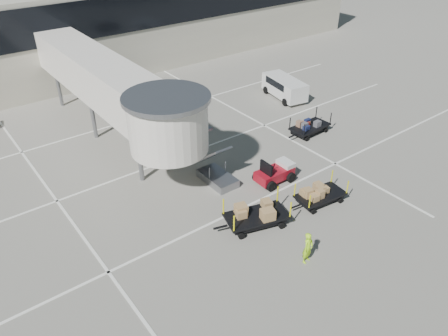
{
  "coord_description": "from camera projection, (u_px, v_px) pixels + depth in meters",
  "views": [
    {
      "loc": [
        -14.53,
        -12.98,
        15.11
      ],
      "look_at": [
        -2.04,
        3.51,
        2.0
      ],
      "focal_mm": 35.0,
      "sensor_mm": 36.0,
      "label": 1
    }
  ],
  "objects": [
    {
      "name": "ground",
      "position": [
        291.0,
        213.0,
        24.24
      ],
      "size": [
        140.0,
        140.0,
        0.0
      ],
      "primitive_type": "plane",
      "color": "gray",
      "rests_on": "ground"
    },
    {
      "name": "lane_markings",
      "position": [
        189.0,
        150.0,
        30.18
      ],
      "size": [
        40.0,
        30.0,
        0.02
      ],
      "color": "white",
      "rests_on": "ground"
    },
    {
      "name": "terminal",
      "position": [
        72.0,
        27.0,
        42.01
      ],
      "size": [
        64.0,
        12.11,
        15.2
      ],
      "color": "beige",
      "rests_on": "ground"
    },
    {
      "name": "jet_bridge",
      "position": [
        118.0,
        90.0,
        28.18
      ],
      "size": [
        5.7,
        20.4,
        6.03
      ],
      "color": "silver",
      "rests_on": "ground"
    },
    {
      "name": "baggage_tug",
      "position": [
        275.0,
        173.0,
        26.65
      ],
      "size": [
        2.47,
        1.59,
        1.6
      ],
      "rotation": [
        0.0,
        0.0,
        -0.02
      ],
      "color": "maroon",
      "rests_on": "ground"
    },
    {
      "name": "suitcase_cart",
      "position": [
        311.0,
        127.0,
        32.03
      ],
      "size": [
        3.77,
        1.65,
        1.46
      ],
      "rotation": [
        0.0,
        0.0,
        0.05
      ],
      "color": "black",
      "rests_on": "ground"
    },
    {
      "name": "box_cart_near",
      "position": [
        318.0,
        195.0,
        24.75
      ],
      "size": [
        3.6,
        1.77,
        1.39
      ],
      "rotation": [
        0.0,
        0.0,
        -0.12
      ],
      "color": "black",
      "rests_on": "ground"
    },
    {
      "name": "box_cart_far",
      "position": [
        255.0,
        217.0,
        23.08
      ],
      "size": [
        4.16,
        2.52,
        1.6
      ],
      "rotation": [
        0.0,
        0.0,
        -0.29
      ],
      "color": "black",
      "rests_on": "ground"
    },
    {
      "name": "ground_worker",
      "position": [
        308.0,
        248.0,
        20.67
      ],
      "size": [
        0.69,
        0.53,
        1.7
      ],
      "primitive_type": "imported",
      "rotation": [
        0.0,
        0.0,
        0.21
      ],
      "color": "#A2E818",
      "rests_on": "ground"
    },
    {
      "name": "minivan",
      "position": [
        284.0,
        86.0,
        37.46
      ],
      "size": [
        2.59,
        4.74,
        1.7
      ],
      "rotation": [
        0.0,
        0.0,
        -0.17
      ],
      "color": "silver",
      "rests_on": "ground"
    }
  ]
}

